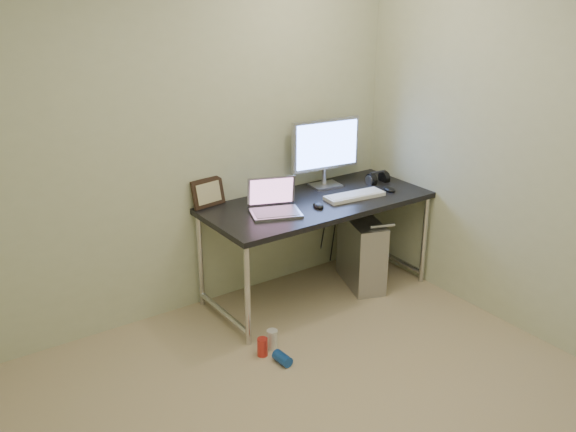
# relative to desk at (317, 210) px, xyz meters

# --- Properties ---
(wall_back) EXTENTS (3.50, 0.02, 2.50)m
(wall_back) POSITION_rel_desk_xyz_m (-0.91, 0.37, 0.57)
(wall_back) COLOR beige
(wall_back) RESTS_ON ground
(wall_right) EXTENTS (0.02, 3.50, 2.50)m
(wall_right) POSITION_rel_desk_xyz_m (0.84, -1.38, 0.57)
(wall_right) COLOR beige
(wall_right) RESTS_ON ground
(desk) EXTENTS (1.68, 0.74, 0.75)m
(desk) POSITION_rel_desk_xyz_m (0.00, 0.00, 0.00)
(desk) COLOR black
(desk) RESTS_ON ground
(tower_computer) EXTENTS (0.39, 0.56, 0.57)m
(tower_computer) POSITION_rel_desk_xyz_m (0.38, -0.08, -0.41)
(tower_computer) COLOR #ABABAF
(tower_computer) RESTS_ON ground
(cable_a) EXTENTS (0.01, 0.16, 0.69)m
(cable_a) POSITION_rel_desk_xyz_m (0.33, 0.32, -0.28)
(cable_a) COLOR black
(cable_a) RESTS_ON ground
(cable_b) EXTENTS (0.02, 0.11, 0.71)m
(cable_b) POSITION_rel_desk_xyz_m (0.42, 0.30, -0.30)
(cable_b) COLOR black
(cable_b) RESTS_ON ground
(can_red) EXTENTS (0.09, 0.09, 0.12)m
(can_red) POSITION_rel_desk_xyz_m (-0.80, -0.49, -0.61)
(can_red) COLOR red
(can_red) RESTS_ON ground
(can_white) EXTENTS (0.10, 0.10, 0.13)m
(can_white) POSITION_rel_desk_xyz_m (-0.70, -0.46, -0.61)
(can_white) COLOR silver
(can_white) RESTS_ON ground
(can_blue) EXTENTS (0.08, 0.13, 0.07)m
(can_blue) POSITION_rel_desk_xyz_m (-0.74, -0.64, -0.64)
(can_blue) COLOR #16459F
(can_blue) RESTS_ON ground
(laptop) EXTENTS (0.41, 0.38, 0.23)m
(laptop) POSITION_rel_desk_xyz_m (-0.39, -0.02, 0.13)
(laptop) COLOR #ACACB3
(laptop) RESTS_ON desk
(monitor) EXTENTS (0.56, 0.19, 0.53)m
(monitor) POSITION_rel_desk_xyz_m (0.25, 0.23, 0.38)
(monitor) COLOR #ACACB3
(monitor) RESTS_ON desk
(keyboard) EXTENTS (0.47, 0.20, 0.03)m
(keyboard) POSITION_rel_desk_xyz_m (0.26, -0.11, 0.09)
(keyboard) COLOR white
(keyboard) RESTS_ON desk
(mouse_right) EXTENTS (0.10, 0.13, 0.04)m
(mouse_right) POSITION_rel_desk_xyz_m (0.58, -0.14, 0.10)
(mouse_right) COLOR black
(mouse_right) RESTS_ON desk
(mouse_left) EXTENTS (0.11, 0.13, 0.04)m
(mouse_left) POSITION_rel_desk_xyz_m (-0.08, -0.12, 0.09)
(mouse_left) COLOR black
(mouse_left) RESTS_ON desk
(headphones) EXTENTS (0.18, 0.11, 0.12)m
(headphones) POSITION_rel_desk_xyz_m (0.64, 0.06, 0.11)
(headphones) COLOR black
(headphones) RESTS_ON desk
(picture_frame) EXTENTS (0.26, 0.11, 0.21)m
(picture_frame) POSITION_rel_desk_xyz_m (-0.71, 0.34, 0.18)
(picture_frame) COLOR black
(picture_frame) RESTS_ON desk
(webcam) EXTENTS (0.04, 0.04, 0.12)m
(webcam) POSITION_rel_desk_xyz_m (-0.38, 0.24, 0.16)
(webcam) COLOR silver
(webcam) RESTS_ON desk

